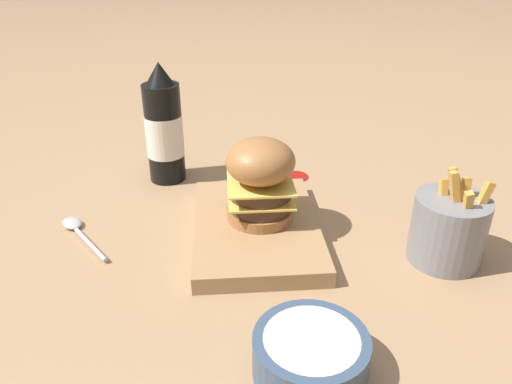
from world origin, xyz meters
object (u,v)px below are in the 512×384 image
fries_basket (449,229)px  side_bowl (311,354)px  spoon (77,230)px  serving_board (256,228)px  burger (260,179)px  ketchup_bottle (164,130)px

fries_basket → side_bowl: (-0.19, 0.23, -0.03)m
spoon → serving_board: bearing=-130.7°
fries_basket → side_bowl: 0.30m
fries_basket → burger: bearing=69.7°
serving_board → ketchup_bottle: size_ratio=1.26×
burger → fries_basket: 0.28m
ketchup_bottle → spoon: (-0.19, 0.13, -0.09)m
side_bowl → fries_basket: bearing=-50.1°
serving_board → side_bowl: size_ratio=2.25×
serving_board → spoon: (0.03, 0.28, -0.01)m
ketchup_bottle → burger: bearing=-141.8°
side_bowl → spoon: 0.44m
fries_basket → ketchup_bottle: bearing=54.5°
fries_basket → spoon: size_ratio=1.11×
burger → ketchup_bottle: (0.20, 0.16, 0.01)m
ketchup_bottle → fries_basket: (-0.30, -0.42, -0.05)m
burger → side_bowl: (-0.29, -0.03, -0.07)m
side_bowl → spoon: (0.30, 0.32, -0.02)m
spoon → fries_basket: bearing=-136.8°
burger → ketchup_bottle: ketchup_bottle is taller
burger → side_bowl: 0.30m
burger → ketchup_bottle: size_ratio=0.58×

